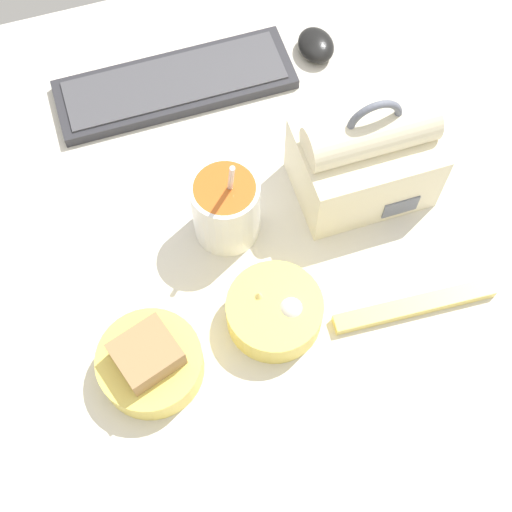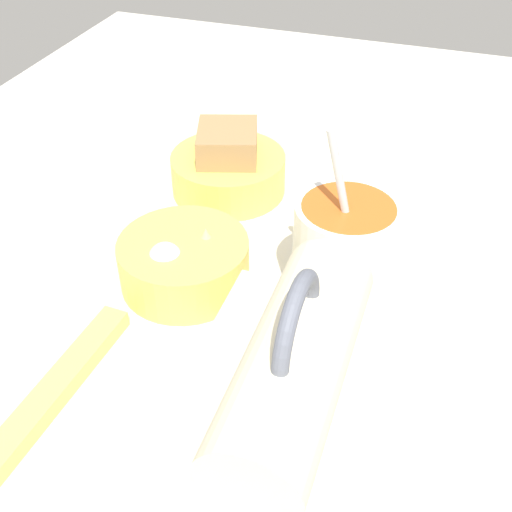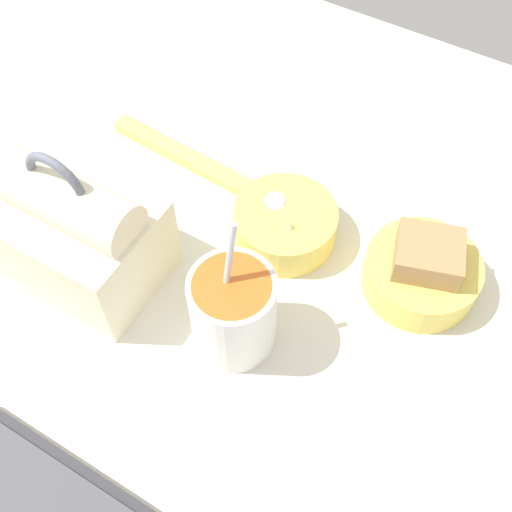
# 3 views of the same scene
# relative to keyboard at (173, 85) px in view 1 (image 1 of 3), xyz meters

# --- Properties ---
(desk_surface) EXTENTS (1.40, 1.10, 0.02)m
(desk_surface) POSITION_rel_keyboard_xyz_m (0.00, -0.33, -0.02)
(desk_surface) COLOR silver
(desk_surface) RESTS_ON ground
(keyboard) EXTENTS (0.37, 0.12, 0.02)m
(keyboard) POSITION_rel_keyboard_xyz_m (0.00, 0.00, 0.00)
(keyboard) COLOR #2D2D33
(keyboard) RESTS_ON desk_surface
(lunch_bag) EXTENTS (0.19, 0.14, 0.19)m
(lunch_bag) POSITION_rel_keyboard_xyz_m (0.22, -0.25, 0.06)
(lunch_bag) COLOR #EFE5C1
(lunch_bag) RESTS_ON desk_surface
(soup_cup) EXTENTS (0.09, 0.09, 0.19)m
(soup_cup) POSITION_rel_keyboard_xyz_m (0.01, -0.26, 0.05)
(soup_cup) COLOR white
(soup_cup) RESTS_ON desk_surface
(bento_bowl_sandwich) EXTENTS (0.14, 0.14, 0.08)m
(bento_bowl_sandwich) POSITION_rel_keyboard_xyz_m (-0.14, -0.43, 0.02)
(bento_bowl_sandwich) COLOR #EFD65B
(bento_bowl_sandwich) RESTS_ON desk_surface
(bento_bowl_snacks) EXTENTS (0.13, 0.13, 0.06)m
(bento_bowl_snacks) POSITION_rel_keyboard_xyz_m (0.03, -0.42, 0.02)
(bento_bowl_snacks) COLOR #EFD65B
(bento_bowl_snacks) RESTS_ON desk_surface
(computer_mouse) EXTENTS (0.06, 0.07, 0.03)m
(computer_mouse) POSITION_rel_keyboard_xyz_m (0.24, 0.00, 0.01)
(computer_mouse) COLOR black
(computer_mouse) RESTS_ON desk_surface
(chopstick_case) EXTENTS (0.23, 0.04, 0.02)m
(chopstick_case) POSITION_rel_keyboard_xyz_m (0.22, -0.46, -0.00)
(chopstick_case) COLOR #EFD666
(chopstick_case) RESTS_ON desk_surface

